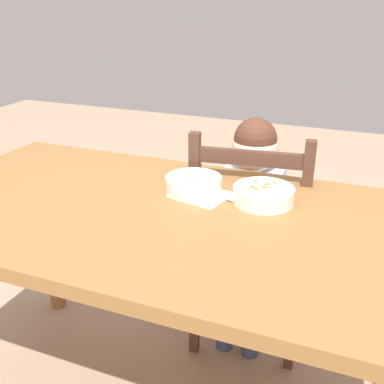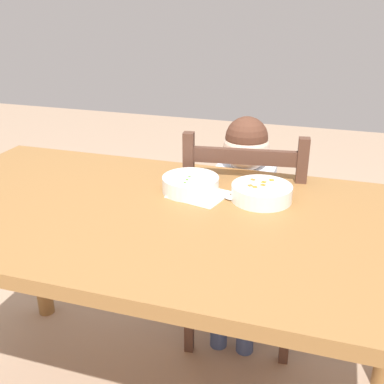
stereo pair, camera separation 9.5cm
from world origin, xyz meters
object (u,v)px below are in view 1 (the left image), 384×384
dining_table (164,241)px  bowl_of_peas (194,184)px  spoon (236,201)px  dining_chair (250,245)px  child_figure (250,204)px  bowl_of_carrots (264,194)px

dining_table → bowl_of_peas: (0.03, 0.16, 0.13)m
spoon → dining_table: bearing=-143.4°
dining_chair → bowl_of_peas: 0.48m
dining_chair → child_figure: 0.18m
child_figure → bowl_of_carrots: child_figure is taller
dining_table → child_figure: size_ratio=1.69×
dining_chair → dining_table: bearing=-108.0°
child_figure → spoon: 0.36m
bowl_of_carrots → spoon: size_ratio=1.41×
bowl_of_carrots → dining_chair: bearing=109.5°
dining_chair → bowl_of_carrots: 0.47m
dining_table → spoon: size_ratio=12.27×
dining_table → child_figure: child_figure is taller
dining_chair → child_figure: size_ratio=0.98×
bowl_of_carrots → spoon: 0.08m
dining_chair → bowl_of_carrots: bearing=-70.5°
dining_table → bowl_of_peas: bowl_of_peas is taller
child_figure → bowl_of_peas: 0.36m
dining_table → dining_chair: bearing=72.0°
child_figure → bowl_of_peas: child_figure is taller
dining_chair → bowl_of_peas: (-0.12, -0.30, 0.35)m
spoon → dining_chair: bearing=95.2°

